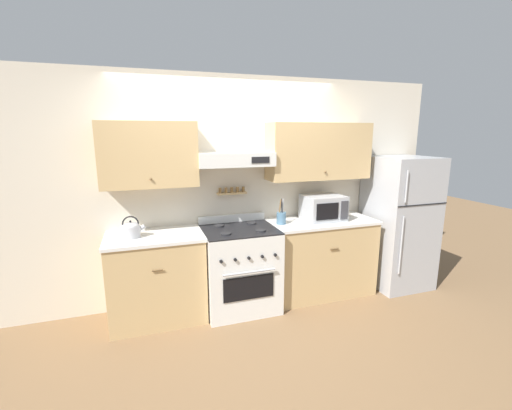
# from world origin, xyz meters

# --- Properties ---
(ground_plane) EXTENTS (16.00, 16.00, 0.00)m
(ground_plane) POSITION_xyz_m (0.00, 0.00, 0.00)
(ground_plane) COLOR brown
(wall_back) EXTENTS (5.20, 0.46, 2.55)m
(wall_back) POSITION_xyz_m (0.06, 0.59, 1.42)
(wall_back) COLOR beige
(wall_back) RESTS_ON ground_plane
(counter_left) EXTENTS (0.96, 0.63, 0.92)m
(counter_left) POSITION_xyz_m (-0.88, 0.32, 0.46)
(counter_left) COLOR tan
(counter_left) RESTS_ON ground_plane
(counter_right) EXTENTS (1.25, 0.63, 0.92)m
(counter_right) POSITION_xyz_m (1.02, 0.32, 0.46)
(counter_right) COLOR tan
(counter_right) RESTS_ON ground_plane
(stove_range) EXTENTS (0.79, 0.70, 1.00)m
(stove_range) POSITION_xyz_m (-0.00, 0.28, 0.46)
(stove_range) COLOR white
(stove_range) RESTS_ON ground_plane
(refrigerator) EXTENTS (0.71, 0.74, 1.64)m
(refrigerator) POSITION_xyz_m (2.08, 0.25, 0.82)
(refrigerator) COLOR #ADAFB5
(refrigerator) RESTS_ON ground_plane
(tea_kettle) EXTENTS (0.23, 0.18, 0.22)m
(tea_kettle) POSITION_xyz_m (-1.09, 0.31, 1.00)
(tea_kettle) COLOR #B7B7BC
(tea_kettle) RESTS_ON counter_left
(microwave) EXTENTS (0.46, 0.39, 0.29)m
(microwave) POSITION_xyz_m (1.04, 0.33, 1.06)
(microwave) COLOR #ADAFB5
(microwave) RESTS_ON counter_right
(utensil_crock) EXTENTS (0.11, 0.11, 0.29)m
(utensil_crock) POSITION_xyz_m (0.50, 0.31, 0.99)
(utensil_crock) COLOR slate
(utensil_crock) RESTS_ON counter_right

